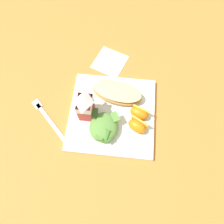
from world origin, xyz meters
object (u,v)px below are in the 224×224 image
object	(u,v)px
white_plate	(112,114)
cheesy_pizza_bread	(117,93)
orange_wedge_front	(137,126)
green_salad_pile	(104,127)
milk_carton	(85,106)
paper_napkin	(110,62)
orange_wedge_middle	(139,114)
metal_fork	(46,116)

from	to	relation	value
white_plate	cheesy_pizza_bread	distance (m)	0.07
orange_wedge_front	white_plate	bearing A→B (deg)	63.02
green_salad_pile	orange_wedge_front	bearing A→B (deg)	-81.83
milk_carton	paper_napkin	distance (m)	0.24
cheesy_pizza_bread	orange_wedge_middle	distance (m)	0.10
paper_napkin	milk_carton	bearing A→B (deg)	167.15
paper_napkin	metal_fork	xyz separation A→B (m)	(-0.24, 0.19, 0.00)
metal_fork	green_salad_pile	bearing A→B (deg)	-98.06
orange_wedge_front	paper_napkin	world-z (taller)	orange_wedge_front
white_plate	orange_wedge_front	xyz separation A→B (m)	(-0.04, -0.08, 0.03)
orange_wedge_front	metal_fork	bearing A→B (deg)	87.49
green_salad_pile	milk_carton	distance (m)	0.09
orange_wedge_middle	milk_carton	bearing A→B (deg)	91.94
cheesy_pizza_bread	orange_wedge_middle	size ratio (longest dim) A/B	2.65
orange_wedge_front	metal_fork	xyz separation A→B (m)	(0.01, 0.30, -0.03)
orange_wedge_front	green_salad_pile	bearing A→B (deg)	98.17
white_plate	orange_wedge_front	size ratio (longest dim) A/B	4.00
milk_carton	orange_wedge_middle	size ratio (longest dim) A/B	1.60
cheesy_pizza_bread	orange_wedge_front	distance (m)	0.13
milk_carton	metal_fork	world-z (taller)	milk_carton
paper_napkin	cheesy_pizza_bread	bearing A→B (deg)	-164.34
paper_napkin	white_plate	bearing A→B (deg)	-171.86
cheesy_pizza_bread	green_salad_pile	size ratio (longest dim) A/B	1.71
orange_wedge_front	metal_fork	world-z (taller)	orange_wedge_front
cheesy_pizza_bread	green_salad_pile	world-z (taller)	green_salad_pile
green_salad_pile	metal_fork	bearing A→B (deg)	81.94
green_salad_pile	metal_fork	xyz separation A→B (m)	(0.03, 0.20, -0.03)
orange_wedge_front	orange_wedge_middle	size ratio (longest dim) A/B	1.02
orange_wedge_middle	green_salad_pile	bearing A→B (deg)	116.97
green_salad_pile	paper_napkin	world-z (taller)	green_salad_pile
metal_fork	milk_carton	bearing A→B (deg)	-81.37
paper_napkin	metal_fork	size ratio (longest dim) A/B	0.75
milk_carton	white_plate	bearing A→B (deg)	-83.92
white_plate	metal_fork	bearing A→B (deg)	97.68
paper_napkin	metal_fork	bearing A→B (deg)	142.33
orange_wedge_front	metal_fork	distance (m)	0.30
white_plate	metal_fork	size ratio (longest dim) A/B	1.91
white_plate	green_salad_pile	distance (m)	0.07
cheesy_pizza_bread	orange_wedge_front	world-z (taller)	orange_wedge_front
milk_carton	orange_wedge_front	xyz separation A→B (m)	(-0.03, -0.17, -0.04)
orange_wedge_middle	paper_napkin	size ratio (longest dim) A/B	0.63
cheesy_pizza_bread	milk_carton	xyz separation A→B (m)	(-0.08, 0.09, 0.04)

